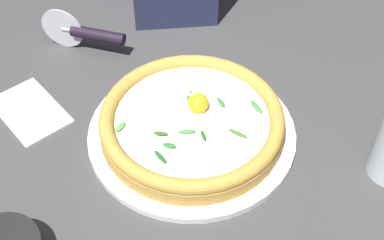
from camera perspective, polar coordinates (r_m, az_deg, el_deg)
The scene contains 5 objects.
ground_plane at distance 0.86m, azimuth -1.97°, elevation -2.25°, with size 2.40×2.40×0.03m, color #3A3C3B.
pizza_plate at distance 0.85m, azimuth 0.00°, elevation -1.20°, with size 0.33×0.33×0.01m, color white.
pizza at distance 0.83m, azimuth 0.01°, elevation 0.10°, with size 0.29×0.29×0.06m.
pizza_cutter at distance 1.00m, azimuth -11.38°, elevation 9.29°, with size 0.16×0.05×0.08m.
folded_napkin at distance 0.93m, azimuth -17.28°, elevation 1.04°, with size 0.14×0.09×0.01m, color white.
Camera 1 is at (-0.07, 0.56, 0.64)m, focal length 48.91 mm.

